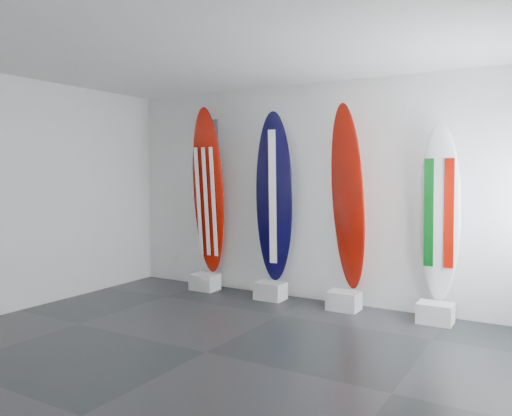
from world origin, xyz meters
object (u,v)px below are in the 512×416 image
Objects in this scene: surfboard_usa at (208,191)px; surfboard_italy at (440,213)px; surfboard_swiss at (348,198)px; surfboard_navy at (274,197)px.

surfboard_usa is 1.19× the size of surfboard_italy.
surfboard_italy is (3.37, 0.00, -0.20)m from surfboard_usa.
surfboard_navy is at bearing -158.25° from surfboard_swiss.
surfboard_usa reaches higher than surfboard_navy.
surfboard_usa is 1.14m from surfboard_navy.
surfboard_usa is at bearing -178.52° from surfboard_italy.
surfboard_swiss is (1.09, 0.00, 0.02)m from surfboard_navy.
surfboard_usa is 2.23m from surfboard_swiss.
surfboard_swiss is 1.15m from surfboard_italy.
surfboard_navy is at bearing 2.07° from surfboard_usa.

